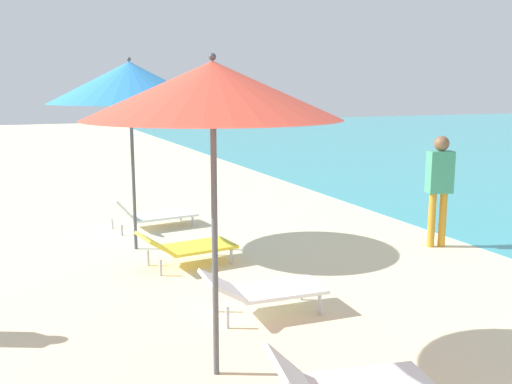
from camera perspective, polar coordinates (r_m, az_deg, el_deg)
umbrella_second at (r=4.50m, az=-4.32°, el=9.97°), size 2.03×2.03×2.64m
lounger_second_shoreside at (r=6.15m, az=0.64°, el=-9.57°), size 1.32×0.62×0.49m
umbrella_farthest at (r=8.47m, az=-12.42°, el=10.54°), size 2.31×2.31×2.79m
lounger_farthest_shoreside at (r=9.98m, az=-10.47°, el=-2.10°), size 1.51×0.81×0.60m
lounger_farthest_inland at (r=7.82m, az=-6.93°, el=-5.35°), size 1.34×0.73×0.50m
person_walking_mid at (r=8.95m, az=17.74°, el=1.13°), size 0.41×0.31×1.68m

